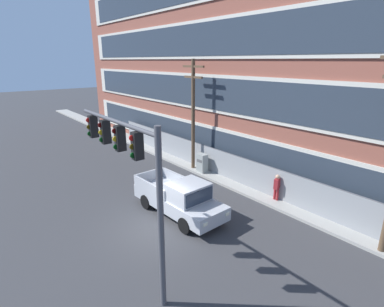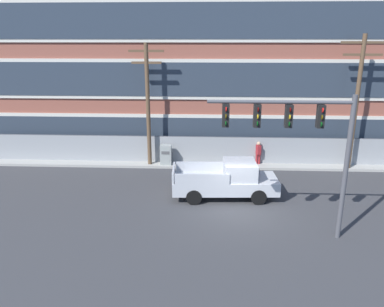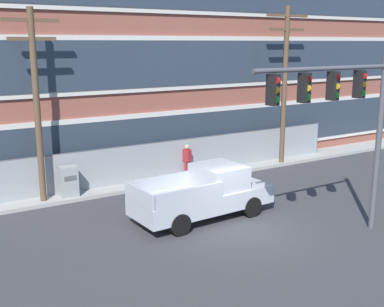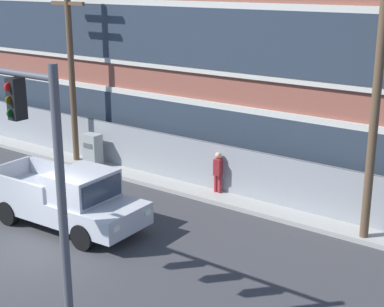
% 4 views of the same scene
% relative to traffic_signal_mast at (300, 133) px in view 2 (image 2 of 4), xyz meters
% --- Properties ---
extents(ground_plane, '(160.00, 160.00, 0.00)m').
position_rel_traffic_signal_mast_xyz_m(ground_plane, '(-2.11, 2.36, -4.57)').
color(ground_plane, '#38383A').
extents(sidewalk_building_side, '(80.00, 1.71, 0.16)m').
position_rel_traffic_signal_mast_xyz_m(sidewalk_building_side, '(-2.11, 9.29, -4.49)').
color(sidewalk_building_side, '#9E9B93').
rests_on(sidewalk_building_side, ground).
extents(brick_mill_building, '(49.60, 8.95, 18.49)m').
position_rel_traffic_signal_mast_xyz_m(brick_mill_building, '(-3.69, 14.32, 4.68)').
color(brick_mill_building, brown).
rests_on(brick_mill_building, ground).
extents(chain_link_fence, '(27.60, 0.06, 1.94)m').
position_rel_traffic_signal_mast_xyz_m(chain_link_fence, '(-4.94, 9.44, -3.58)').
color(chain_link_fence, gray).
rests_on(chain_link_fence, ground).
extents(traffic_signal_mast, '(5.76, 0.43, 6.11)m').
position_rel_traffic_signal_mast_xyz_m(traffic_signal_mast, '(0.00, 0.00, 0.00)').
color(traffic_signal_mast, '#4C4C51').
rests_on(traffic_signal_mast, ground).
extents(pickup_truck_silver, '(5.67, 2.37, 1.99)m').
position_rel_traffic_signal_mast_xyz_m(pickup_truck_silver, '(-2.62, 4.08, -3.63)').
color(pickup_truck_silver, '#B2B5BA').
rests_on(pickup_truck_silver, ground).
extents(utility_pole_near_corner, '(2.17, 0.26, 7.94)m').
position_rel_traffic_signal_mast_xyz_m(utility_pole_near_corner, '(-7.53, 8.91, -0.20)').
color(utility_pole_near_corner, brown).
rests_on(utility_pole_near_corner, ground).
extents(utility_pole_midblock, '(2.69, 0.26, 8.45)m').
position_rel_traffic_signal_mast_xyz_m(utility_pole_midblock, '(5.40, 8.71, 0.15)').
color(utility_pole_midblock, brown).
rests_on(utility_pole_midblock, ground).
extents(electrical_cabinet, '(0.73, 0.53, 1.48)m').
position_rel_traffic_signal_mast_xyz_m(electrical_cabinet, '(-6.45, 8.85, -3.83)').
color(electrical_cabinet, '#939993').
rests_on(electrical_cabinet, ground).
extents(pedestrian_near_cabinet, '(0.33, 0.44, 1.69)m').
position_rel_traffic_signal_mast_xyz_m(pedestrian_near_cabinet, '(-0.35, 9.24, -3.60)').
color(pedestrian_near_cabinet, maroon).
rests_on(pedestrian_near_cabinet, ground).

